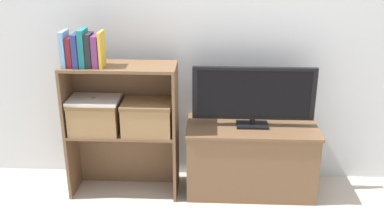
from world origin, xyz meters
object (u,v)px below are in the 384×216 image
(book_teal, at_px, (83,48))
(storage_basket_left, at_px, (95,115))
(book_charcoal, at_px, (90,50))
(book_mustard, at_px, (102,49))
(laptop, at_px, (94,100))
(tv_stand, at_px, (250,158))
(book_navy, at_px, (77,50))
(storage_basket_right, at_px, (147,116))
(book_skyblue, at_px, (65,49))
(book_plum, at_px, (96,51))
(book_maroon, at_px, (71,52))
(tv, at_px, (254,95))

(book_teal, height_order, storage_basket_left, book_teal)
(book_charcoal, bearing_deg, book_mustard, 0.00)
(book_mustard, xyz_separation_m, laptop, (-0.09, 0.03, -0.36))
(tv_stand, relative_size, storage_basket_left, 2.70)
(book_teal, xyz_separation_m, book_mustard, (0.12, -0.00, -0.01))
(laptop, bearing_deg, book_charcoal, -77.49)
(book_navy, xyz_separation_m, storage_basket_right, (0.44, 0.03, -0.46))
(book_skyblue, distance_m, book_plum, 0.21)
(tv_stand, height_order, book_maroon, book_maroon)
(book_teal, distance_m, storage_basket_left, 0.48)
(tv_stand, relative_size, tv, 1.10)
(book_teal, distance_m, book_mustard, 0.12)
(tv, bearing_deg, laptop, -175.98)
(book_maroon, distance_m, book_mustard, 0.21)
(book_plum, relative_size, book_mustard, 0.90)
(laptop, bearing_deg, book_navy, -157.92)
(tv, relative_size, laptop, 2.41)
(book_maroon, height_order, book_plum, book_plum)
(book_skyblue, xyz_separation_m, laptop, (0.16, 0.03, -0.36))
(book_mustard, relative_size, storage_basket_right, 0.68)
(tv, relative_size, book_maroon, 4.31)
(book_charcoal, height_order, laptop, book_charcoal)
(book_skyblue, xyz_separation_m, book_plum, (0.21, 0.00, -0.01))
(book_navy, xyz_separation_m, storage_basket_left, (0.08, 0.03, -0.46))
(book_charcoal, xyz_separation_m, storage_basket_right, (0.36, 0.03, -0.46))
(book_plum, bearing_deg, storage_basket_right, 5.60)
(storage_basket_left, bearing_deg, tv, 4.02)
(book_mustard, bearing_deg, book_charcoal, 180.00)
(book_navy, distance_m, book_mustard, 0.16)
(book_charcoal, relative_size, book_mustard, 0.95)
(book_skyblue, distance_m, book_mustard, 0.24)
(tv_stand, height_order, storage_basket_left, storage_basket_left)
(tv_stand, bearing_deg, book_charcoal, -174.26)
(book_maroon, xyz_separation_m, book_navy, (0.04, 0.00, 0.01))
(tv, bearing_deg, tv_stand, 90.00)
(tv_stand, distance_m, laptop, 1.18)
(storage_basket_left, bearing_deg, book_mustard, -19.57)
(storage_basket_right, bearing_deg, book_navy, -176.01)
(book_plum, bearing_deg, tv_stand, 5.98)
(tv_stand, relative_size, book_navy, 4.20)
(book_charcoal, bearing_deg, storage_basket_left, 102.51)
(tv_stand, xyz_separation_m, tv, (0.00, -0.00, 0.49))
(book_skyblue, height_order, book_plum, book_skyblue)
(tv, bearing_deg, book_navy, -174.74)
(book_skyblue, xyz_separation_m, book_maroon, (0.04, 0.00, -0.02))
(tv, height_order, book_charcoal, book_charcoal)
(book_navy, relative_size, storage_basket_left, 0.64)
(book_maroon, bearing_deg, tv, 5.07)
(book_charcoal, height_order, storage_basket_right, book_charcoal)
(book_teal, relative_size, storage_basket_left, 0.72)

